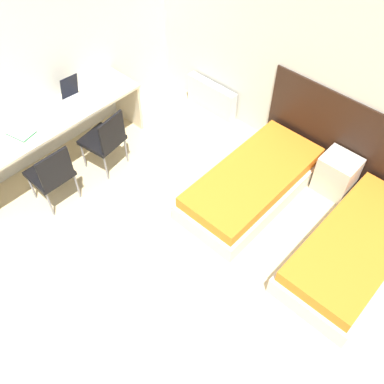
{
  "coord_description": "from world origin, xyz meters",
  "views": [
    {
      "loc": [
        2.02,
        0.03,
        4.07
      ],
      "look_at": [
        0.0,
        2.21,
        0.55
      ],
      "focal_mm": 40.0,
      "sensor_mm": 36.0,
      "label": 1
    }
  ],
  "objects_px": {
    "bed_near_window": "(252,184)",
    "nightstand": "(337,174)",
    "chair_near_laptop": "(105,138)",
    "bed_near_door": "(355,249)",
    "laptop": "(75,97)",
    "chair_near_notebook": "(52,173)"
  },
  "relations": [
    {
      "from": "bed_near_window",
      "to": "nightstand",
      "type": "xyz_separation_m",
      "value": [
        0.69,
        0.76,
        0.07
      ]
    },
    {
      "from": "bed_near_window",
      "to": "chair_near_laptop",
      "type": "distance_m",
      "value": 1.89
    },
    {
      "from": "bed_near_window",
      "to": "nightstand",
      "type": "distance_m",
      "value": 1.03
    },
    {
      "from": "bed_near_door",
      "to": "nightstand",
      "type": "bearing_deg",
      "value": 132.14
    },
    {
      "from": "nightstand",
      "to": "chair_near_laptop",
      "type": "height_order",
      "value": "chair_near_laptop"
    },
    {
      "from": "chair_near_laptop",
      "to": "laptop",
      "type": "bearing_deg",
      "value": 169.31
    },
    {
      "from": "chair_near_laptop",
      "to": "chair_near_notebook",
      "type": "distance_m",
      "value": 0.79
    },
    {
      "from": "nightstand",
      "to": "chair_near_laptop",
      "type": "distance_m",
      "value": 2.86
    },
    {
      "from": "chair_near_notebook",
      "to": "bed_near_door",
      "type": "bearing_deg",
      "value": 29.82
    },
    {
      "from": "chair_near_laptop",
      "to": "laptop",
      "type": "relative_size",
      "value": 2.41
    },
    {
      "from": "bed_near_window",
      "to": "nightstand",
      "type": "relative_size",
      "value": 3.68
    },
    {
      "from": "chair_near_laptop",
      "to": "nightstand",
      "type": "bearing_deg",
      "value": 26.56
    },
    {
      "from": "laptop",
      "to": "nightstand",
      "type": "bearing_deg",
      "value": 34.73
    },
    {
      "from": "nightstand",
      "to": "chair_near_laptop",
      "type": "bearing_deg",
      "value": -145.08
    },
    {
      "from": "bed_near_window",
      "to": "laptop",
      "type": "distance_m",
      "value": 2.42
    },
    {
      "from": "nightstand",
      "to": "chair_near_notebook",
      "type": "distance_m",
      "value": 3.37
    },
    {
      "from": "bed_near_door",
      "to": "chair_near_laptop",
      "type": "bearing_deg",
      "value": -163.96
    },
    {
      "from": "bed_near_window",
      "to": "nightstand",
      "type": "height_order",
      "value": "nightstand"
    },
    {
      "from": "laptop",
      "to": "chair_near_laptop",
      "type": "bearing_deg",
      "value": 3.05
    },
    {
      "from": "bed_near_window",
      "to": "chair_near_laptop",
      "type": "xyz_separation_m",
      "value": [
        -1.65,
        -0.87,
        0.3
      ]
    },
    {
      "from": "bed_near_window",
      "to": "bed_near_door",
      "type": "bearing_deg",
      "value": 0.0
    },
    {
      "from": "nightstand",
      "to": "laptop",
      "type": "relative_size",
      "value": 1.45
    }
  ]
}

